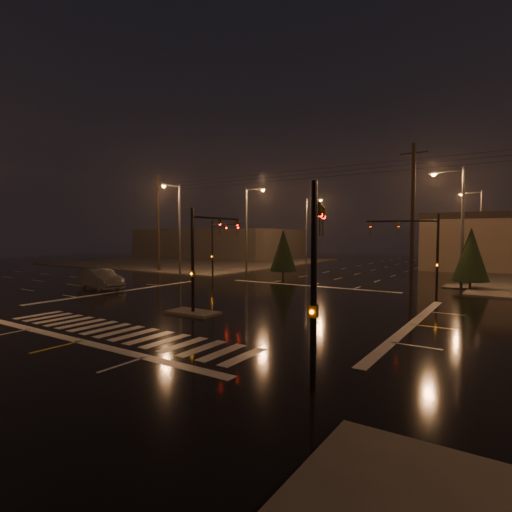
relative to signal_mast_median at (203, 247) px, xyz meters
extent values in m
plane|color=black|center=(0.00, 3.07, -3.75)|extent=(140.00, 140.00, 0.00)
cube|color=#46443F|center=(-30.00, 33.07, -3.69)|extent=(36.00, 36.00, 0.12)
cube|color=#46443F|center=(0.00, -0.93, -3.68)|extent=(3.00, 1.60, 0.15)
cube|color=beige|center=(0.00, -5.93, -3.75)|extent=(15.00, 2.60, 0.01)
cube|color=beige|center=(0.00, -7.93, -3.75)|extent=(16.00, 0.50, 0.01)
cube|color=beige|center=(0.00, 14.07, -3.75)|extent=(16.00, 0.50, 0.01)
cube|color=#413D39|center=(-35.00, 45.07, -0.95)|extent=(30.00, 18.00, 5.60)
cylinder|color=black|center=(0.00, -0.93, -0.75)|extent=(0.18, 0.18, 6.00)
cylinder|color=black|center=(0.00, 1.32, 1.75)|extent=(0.12, 4.50, 0.12)
imported|color=#594707|center=(0.00, 3.35, 1.70)|extent=(0.16, 0.20, 1.00)
cube|color=#594707|center=(0.00, -0.93, -1.45)|extent=(0.25, 0.18, 0.35)
cylinder|color=black|center=(10.50, 13.57, -0.75)|extent=(0.18, 0.18, 6.00)
cylinder|color=black|center=(8.15, 12.72, 1.75)|extent=(4.74, 1.82, 0.12)
imported|color=#594707|center=(6.04, 11.95, 1.70)|extent=(0.24, 0.22, 1.00)
cube|color=#594707|center=(10.50, 13.57, -1.45)|extent=(0.25, 0.18, 0.35)
cylinder|color=black|center=(-10.50, 13.57, -0.75)|extent=(0.18, 0.18, 6.00)
cylinder|color=black|center=(-8.15, 12.72, 1.75)|extent=(4.74, 1.82, 0.12)
imported|color=#594707|center=(-6.04, 11.95, 1.70)|extent=(0.24, 0.22, 1.00)
cube|color=#594707|center=(-10.50, 13.57, -1.45)|extent=(0.25, 0.18, 0.35)
cylinder|color=black|center=(10.50, -7.43, -0.75)|extent=(0.18, 0.18, 6.00)
cylinder|color=black|center=(9.82, -5.55, 1.75)|extent=(1.48, 3.80, 0.12)
imported|color=#594707|center=(9.20, -3.86, 1.70)|extent=(0.22, 0.24, 1.00)
cube|color=#594707|center=(10.50, -7.43, -1.45)|extent=(0.25, 0.18, 0.35)
cylinder|color=#38383A|center=(-11.50, 21.07, 1.25)|extent=(0.24, 0.24, 10.00)
cylinder|color=#38383A|center=(-10.30, 21.07, 6.05)|extent=(2.40, 0.14, 0.14)
cube|color=#38383A|center=(-9.20, 21.07, 6.00)|extent=(0.70, 0.30, 0.18)
sphere|color=orange|center=(-9.20, 21.07, 5.87)|extent=(0.32, 0.32, 0.32)
cylinder|color=#38383A|center=(-11.50, 37.07, 1.25)|extent=(0.24, 0.24, 10.00)
cylinder|color=#38383A|center=(-10.30, 37.07, 6.05)|extent=(2.40, 0.14, 0.14)
cube|color=#38383A|center=(-9.20, 37.07, 6.00)|extent=(0.70, 0.30, 0.18)
sphere|color=orange|center=(-9.20, 37.07, 5.87)|extent=(0.32, 0.32, 0.32)
cylinder|color=#38383A|center=(11.50, 19.07, 1.25)|extent=(0.24, 0.24, 10.00)
cylinder|color=#38383A|center=(10.30, 19.07, 6.05)|extent=(2.40, 0.14, 0.14)
cube|color=#38383A|center=(9.20, 19.07, 6.00)|extent=(0.70, 0.30, 0.18)
sphere|color=orange|center=(9.20, 19.07, 5.87)|extent=(0.32, 0.32, 0.32)
cylinder|color=#38383A|center=(11.50, 39.07, 1.25)|extent=(0.24, 0.24, 10.00)
cylinder|color=#38383A|center=(10.30, 39.07, 6.05)|extent=(2.40, 0.14, 0.14)
cube|color=#38383A|center=(9.20, 39.07, 6.00)|extent=(0.70, 0.30, 0.18)
sphere|color=orange|center=(9.20, 39.07, 5.87)|extent=(0.32, 0.32, 0.32)
cylinder|color=#38383A|center=(-16.00, 14.57, 1.25)|extent=(0.24, 0.24, 10.00)
cylinder|color=#38383A|center=(-16.00, 13.37, 6.05)|extent=(0.14, 2.40, 0.14)
cube|color=#38383A|center=(-16.00, 12.27, 6.00)|extent=(0.30, 0.70, 0.18)
sphere|color=orange|center=(-16.00, 12.27, 5.87)|extent=(0.32, 0.32, 0.32)
cylinder|color=black|center=(-22.00, 17.07, 2.25)|extent=(0.32, 0.32, 12.00)
cube|color=black|center=(-22.00, 17.07, 7.45)|extent=(2.20, 0.12, 0.12)
cylinder|color=black|center=(8.00, 17.07, 2.25)|extent=(0.32, 0.32, 12.00)
cube|color=black|center=(8.00, 17.07, 7.45)|extent=(2.20, 0.12, 0.12)
cylinder|color=black|center=(12.16, 19.20, -3.40)|extent=(0.18, 0.18, 0.70)
cone|color=black|center=(12.16, 19.20, -0.85)|extent=(2.81, 2.81, 4.40)
cylinder|color=black|center=(-5.13, 18.63, -3.40)|extent=(0.18, 0.18, 0.70)
cone|color=black|center=(-5.13, 18.63, -0.85)|extent=(2.82, 2.82, 4.41)
imported|color=#4F5155|center=(-13.53, 2.70, -2.91)|extent=(5.32, 2.61, 1.68)
camera|label=1|loc=(15.30, -17.74, 0.72)|focal=28.00mm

